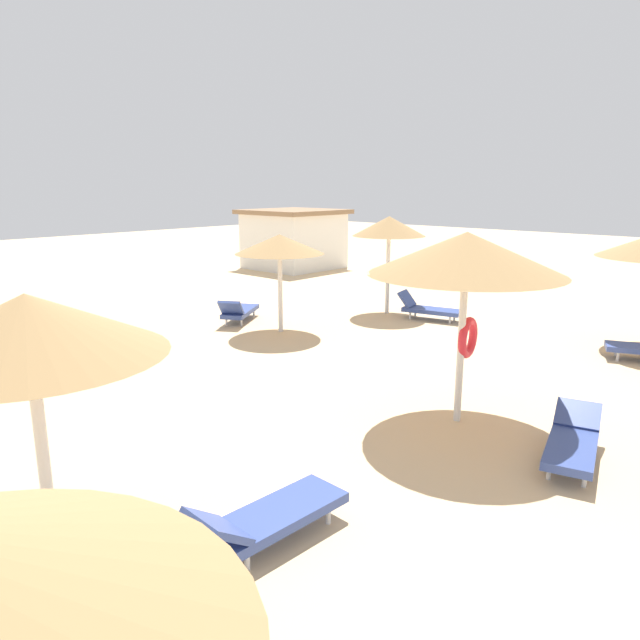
# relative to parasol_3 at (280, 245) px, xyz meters

# --- Properties ---
(ground_plane) EXTENTS (80.00, 80.00, 0.00)m
(ground_plane) POSITION_rel_parasol_3_xyz_m (-2.07, -6.33, -2.34)
(ground_plane) COLOR #DBBA8C
(parasol_3) EXTENTS (2.35, 2.35, 2.61)m
(parasol_3) POSITION_rel_parasol_3_xyz_m (0.00, 0.00, 0.00)
(parasol_3) COLOR silver
(parasol_3) RESTS_ON ground
(parasol_4) EXTENTS (3.15, 3.15, 3.16)m
(parasol_4) POSITION_rel_parasol_3_xyz_m (-2.21, -6.59, 0.46)
(parasol_4) COLOR silver
(parasol_4) RESTS_ON ground
(parasol_6) EXTENTS (2.53, 2.53, 2.93)m
(parasol_6) POSITION_rel_parasol_3_xyz_m (-8.54, -5.60, 0.27)
(parasol_6) COLOR silver
(parasol_6) RESTS_ON ground
(parasol_7) EXTENTS (2.20, 2.20, 2.95)m
(parasol_7) POSITION_rel_parasol_3_xyz_m (3.86, -0.72, 0.30)
(parasol_7) COLOR silver
(parasol_7) RESTS_ON ground
(lounger_3) EXTENTS (1.92, 1.52, 0.78)m
(lounger_3) POSITION_rel_parasol_3_xyz_m (-0.03, 1.71, -2.02)
(lounger_3) COLOR #33478C
(lounger_3) RESTS_ON ground
(lounger_4) EXTENTS (2.01, 1.10, 0.62)m
(lounger_4) POSITION_rel_parasol_3_xyz_m (-2.42, -8.55, -2.04)
(lounger_4) COLOR #33478C
(lounger_4) RESTS_ON ground
(lounger_6) EXTENTS (1.93, 0.73, 0.68)m
(lounger_6) POSITION_rel_parasol_3_xyz_m (-6.71, -6.77, -2.03)
(lounger_6) COLOR #33478C
(lounger_6) RESTS_ON ground
(lounger_7) EXTENTS (1.05, 1.95, 0.80)m
(lounger_7) POSITION_rel_parasol_3_xyz_m (3.91, -2.16, -2.02)
(lounger_7) COLOR #33478C
(lounger_7) RESTS_ON ground
(beach_cabana) EXTENTS (4.05, 4.00, 2.73)m
(beach_cabana) POSITION_rel_parasol_3_xyz_m (8.97, 8.42, -0.96)
(beach_cabana) COLOR white
(beach_cabana) RESTS_ON ground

